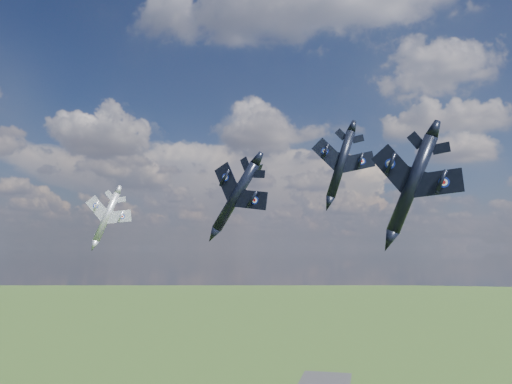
% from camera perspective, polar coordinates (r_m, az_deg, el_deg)
% --- Properties ---
extents(jet_lead_navy, '(14.87, 17.77, 8.93)m').
position_cam_1_polar(jet_lead_navy, '(70.82, -2.33, -0.51)').
color(jet_lead_navy, black).
extents(jet_right_navy, '(16.46, 19.35, 7.89)m').
position_cam_1_polar(jet_right_navy, '(61.52, 17.40, 0.85)').
color(jet_right_navy, black).
extents(jet_high_navy, '(12.07, 15.95, 6.59)m').
position_cam_1_polar(jet_high_navy, '(83.35, 9.67, 3.17)').
color(jet_high_navy, black).
extents(jet_left_silver, '(14.20, 16.49, 6.38)m').
position_cam_1_polar(jet_left_silver, '(102.73, -16.71, -2.73)').
color(jet_left_silver, '#A4A8AF').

